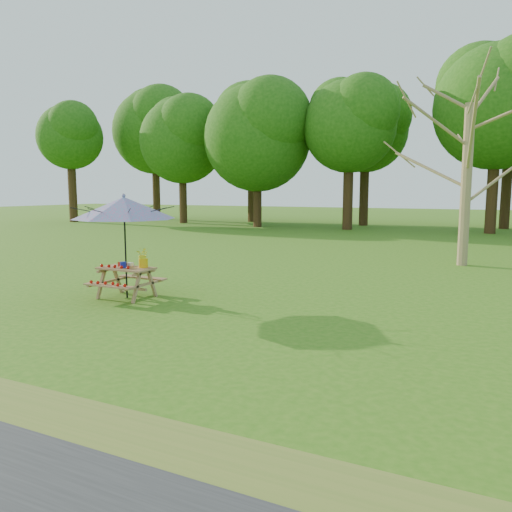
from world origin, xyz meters
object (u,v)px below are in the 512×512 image
at_px(picnic_table, 127,283).
at_px(patio_umbrella, 124,208).
at_px(bare_tree, 475,33).
at_px(flower_bucket, 143,257).

height_order(picnic_table, patio_umbrella, patio_umbrella).
height_order(bare_tree, flower_bucket, bare_tree).
bearing_deg(patio_umbrella, picnic_table, -95.19).
distance_m(picnic_table, flower_bucket, 0.69).
relative_size(picnic_table, flower_bucket, 3.07).
relative_size(bare_tree, flower_bucket, 26.54).
height_order(bare_tree, picnic_table, bare_tree).
bearing_deg(patio_umbrella, bare_tree, 53.39).
bearing_deg(picnic_table, bare_tree, 53.40).
xyz_separation_m(picnic_table, flower_bucket, (0.35, 0.15, 0.57)).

